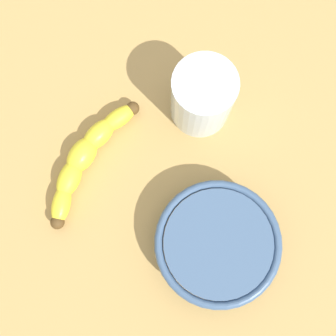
{
  "coord_description": "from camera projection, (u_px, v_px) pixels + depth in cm",
  "views": [
    {
      "loc": [
        -23.96,
        -15.45,
        66.67
      ],
      "look_at": [
        -13.42,
        -9.96,
        5.0
      ],
      "focal_mm": 44.07,
      "sensor_mm": 36.0,
      "label": 1
    }
  ],
  "objects": [
    {
      "name": "banana",
      "position": [
        86.0,
        157.0,
        0.63
      ],
      "size": [
        22.96,
        6.84,
        3.85
      ],
      "rotation": [
        0.0,
        0.0,
        3.07
      ],
      "color": "yellow",
      "rests_on": "wooden_tabletop"
    },
    {
      "name": "wooden_tabletop",
      "position": [
        152.0,
        76.0,
        0.69
      ],
      "size": [
        120.0,
        120.0,
        3.0
      ],
      "primitive_type": "cube",
      "color": "tan",
      "rests_on": "ground"
    },
    {
      "name": "smoothie_glass",
      "position": [
        202.0,
        97.0,
        0.61
      ],
      "size": [
        9.39,
        9.39,
        11.01
      ],
      "color": "silver",
      "rests_on": "wooden_tabletop"
    },
    {
      "name": "ceramic_bowl",
      "position": [
        217.0,
        243.0,
        0.59
      ],
      "size": [
        18.04,
        18.04,
        5.45
      ],
      "color": "#3D5675",
      "rests_on": "wooden_tabletop"
    }
  ]
}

